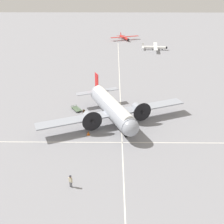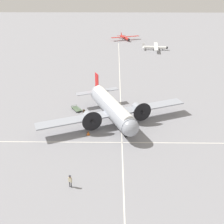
{
  "view_description": "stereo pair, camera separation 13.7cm",
  "coord_description": "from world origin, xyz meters",
  "px_view_note": "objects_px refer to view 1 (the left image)",
  "views": [
    {
      "loc": [
        0.43,
        -41.88,
        22.46
      ],
      "look_at": [
        0.0,
        0.0,
        1.8
      ],
      "focal_mm": 45.0,
      "sensor_mm": 36.0,
      "label": 1
    },
    {
      "loc": [
        0.56,
        -41.88,
        22.46
      ],
      "look_at": [
        0.0,
        0.0,
        1.8
      ],
      "focal_mm": 45.0,
      "sensor_mm": 36.0,
      "label": 2
    }
  ],
  "objects_px": {
    "suitcase_near_door": "(84,111)",
    "light_aircraft_distant": "(155,47)",
    "airliner_main": "(113,109)",
    "crew_foreground": "(71,180)",
    "traffic_cone": "(88,133)",
    "light_aircraft_taxiing": "(125,38)",
    "baggage_cart": "(76,109)"
  },
  "relations": [
    {
      "from": "baggage_cart",
      "to": "light_aircraft_distant",
      "type": "height_order",
      "value": "light_aircraft_distant"
    },
    {
      "from": "suitcase_near_door",
      "to": "traffic_cone",
      "type": "xyz_separation_m",
      "value": [
        1.48,
        -7.8,
        0.02
      ]
    },
    {
      "from": "crew_foreground",
      "to": "airliner_main",
      "type": "bearing_deg",
      "value": 102.57
    },
    {
      "from": "light_aircraft_taxiing",
      "to": "traffic_cone",
      "type": "relative_size",
      "value": 17.03
    },
    {
      "from": "airliner_main",
      "to": "light_aircraft_distant",
      "type": "bearing_deg",
      "value": 142.45
    },
    {
      "from": "suitcase_near_door",
      "to": "light_aircraft_distant",
      "type": "xyz_separation_m",
      "value": [
        18.7,
        46.69,
        0.59
      ]
    },
    {
      "from": "light_aircraft_distant",
      "to": "traffic_cone",
      "type": "relative_size",
      "value": 17.86
    },
    {
      "from": "baggage_cart",
      "to": "light_aircraft_distant",
      "type": "xyz_separation_m",
      "value": [
        20.14,
        45.75,
        0.59
      ]
    },
    {
      "from": "crew_foreground",
      "to": "light_aircraft_taxiing",
      "type": "height_order",
      "value": "light_aircraft_taxiing"
    },
    {
      "from": "suitcase_near_door",
      "to": "light_aircraft_distant",
      "type": "height_order",
      "value": "light_aircraft_distant"
    },
    {
      "from": "light_aircraft_distant",
      "to": "crew_foreground",
      "type": "bearing_deg",
      "value": -99.18
    },
    {
      "from": "crew_foreground",
      "to": "traffic_cone",
      "type": "bearing_deg",
      "value": 114.66
    },
    {
      "from": "light_aircraft_distant",
      "to": "airliner_main",
      "type": "bearing_deg",
      "value": -98.69
    },
    {
      "from": "crew_foreground",
      "to": "light_aircraft_taxiing",
      "type": "relative_size",
      "value": 0.15
    },
    {
      "from": "crew_foreground",
      "to": "traffic_cone",
      "type": "xyz_separation_m",
      "value": [
        1.0,
        11.91,
        -0.73
      ]
    },
    {
      "from": "light_aircraft_distant",
      "to": "traffic_cone",
      "type": "distance_m",
      "value": 57.15
    },
    {
      "from": "airliner_main",
      "to": "traffic_cone",
      "type": "distance_m",
      "value": 5.99
    },
    {
      "from": "suitcase_near_door",
      "to": "baggage_cart",
      "type": "distance_m",
      "value": 1.72
    },
    {
      "from": "airliner_main",
      "to": "crew_foreground",
      "type": "xyz_separation_m",
      "value": [
        -4.82,
        -15.88,
        -1.6
      ]
    },
    {
      "from": "crew_foreground",
      "to": "light_aircraft_distant",
      "type": "relative_size",
      "value": 0.14
    },
    {
      "from": "crew_foreground",
      "to": "light_aircraft_taxiing",
      "type": "distance_m",
      "value": 82.15
    },
    {
      "from": "suitcase_near_door",
      "to": "light_aircraft_distant",
      "type": "relative_size",
      "value": 0.05
    },
    {
      "from": "airliner_main",
      "to": "baggage_cart",
      "type": "distance_m",
      "value": 8.58
    },
    {
      "from": "light_aircraft_taxiing",
      "to": "suitcase_near_door",
      "type": "bearing_deg",
      "value": -29.17
    },
    {
      "from": "baggage_cart",
      "to": "light_aircraft_distant",
      "type": "bearing_deg",
      "value": 123.35
    },
    {
      "from": "suitcase_near_door",
      "to": "baggage_cart",
      "type": "height_order",
      "value": "suitcase_near_door"
    },
    {
      "from": "baggage_cart",
      "to": "light_aircraft_taxiing",
      "type": "relative_size",
      "value": 0.24
    },
    {
      "from": "suitcase_near_door",
      "to": "light_aircraft_distant",
      "type": "distance_m",
      "value": 50.3
    },
    {
      "from": "traffic_cone",
      "to": "suitcase_near_door",
      "type": "bearing_deg",
      "value": 100.72
    },
    {
      "from": "airliner_main",
      "to": "light_aircraft_taxiing",
      "type": "xyz_separation_m",
      "value": [
        3.89,
        65.81,
        -1.77
      ]
    },
    {
      "from": "light_aircraft_distant",
      "to": "traffic_cone",
      "type": "xyz_separation_m",
      "value": [
        -17.22,
        -54.49,
        -0.57
      ]
    },
    {
      "from": "airliner_main",
      "to": "light_aircraft_taxiing",
      "type": "bearing_deg",
      "value": 153.93
    }
  ]
}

